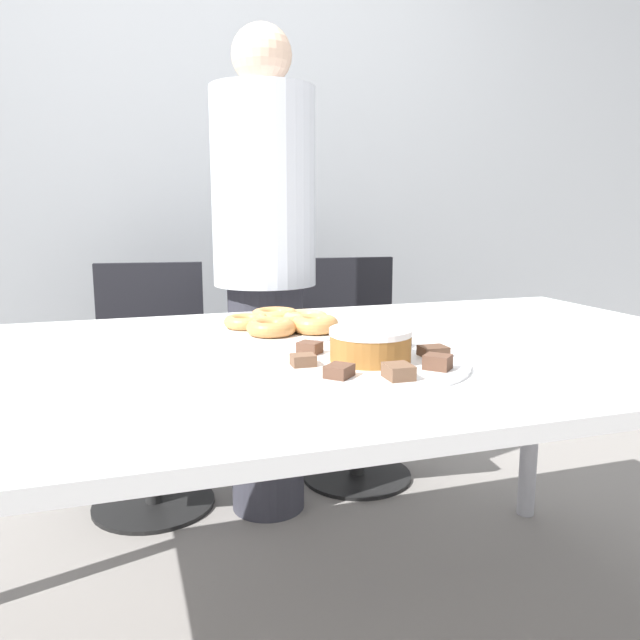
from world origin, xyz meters
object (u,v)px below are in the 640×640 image
office_chair_left (150,393)px  office_chair_right (354,375)px  person_standing (265,267)px  frosted_cake (370,345)px  plate_cake (370,363)px  plate_donuts (281,330)px

office_chair_left → office_chair_right: bearing=8.3°
person_standing → office_chair_left: size_ratio=1.90×
office_chair_right → frosted_cake: (-0.43, -1.19, 0.40)m
office_chair_right → frosted_cake: bearing=-103.4°
office_chair_left → frosted_cake: 1.31m
plate_cake → plate_donuts: same height
office_chair_left → plate_donuts: size_ratio=2.67×
plate_cake → office_chair_left: bearing=107.3°
office_chair_right → frosted_cake: office_chair_right is taller
frosted_cake → plate_donuts: bearing=101.8°
plate_donuts → frosted_cake: 0.39m
office_chair_left → plate_donuts: office_chair_left is taller
plate_cake → plate_donuts: 0.39m
plate_cake → person_standing: bearing=88.7°
person_standing → frosted_cake: bearing=-91.3°
office_chair_left → frosted_cake: size_ratio=5.45×
plate_cake → plate_donuts: size_ratio=1.17×
person_standing → office_chair_left: person_standing is taller
plate_cake → frosted_cake: bearing=180.0°
person_standing → frosted_cake: size_ratio=10.36×
office_chair_right → office_chair_left: bearing=-173.6°
plate_donuts → frosted_cake: frosted_cake is taller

